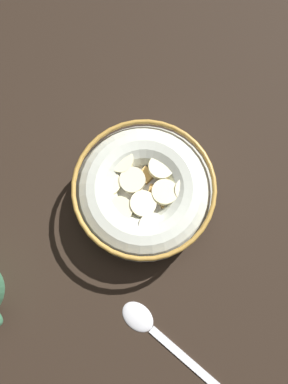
{
  "coord_description": "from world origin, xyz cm",
  "views": [
    {
      "loc": [
        6.56,
        -8.59,
        49.45
      ],
      "look_at": [
        0.0,
        0.0,
        3.0
      ],
      "focal_mm": 34.09,
      "sensor_mm": 36.0,
      "label": 1
    }
  ],
  "objects": [
    {
      "name": "ground_plane",
      "position": [
        0.0,
        0.0,
        -1.0
      ],
      "size": [
        121.69,
        121.69,
        2.0
      ],
      "primitive_type": "cube",
      "color": "black"
    },
    {
      "name": "spoon",
      "position": [
        10.92,
        -13.19,
        0.34
      ],
      "size": [
        15.45,
        3.38,
        0.8
      ],
      "color": "silver",
      "rests_on": "ground_plane"
    },
    {
      "name": "cereal_bowl",
      "position": [
        0.0,
        0.0,
        3.19
      ],
      "size": [
        18.15,
        18.15,
        5.9
      ],
      "color": "beige",
      "rests_on": "ground_plane"
    }
  ]
}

